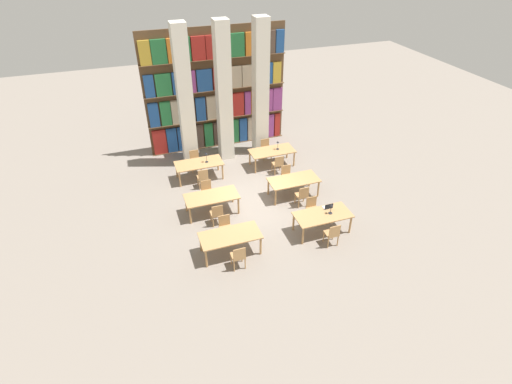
{
  "coord_description": "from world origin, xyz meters",
  "views": [
    {
      "loc": [
        -4.05,
        -11.91,
        9.07
      ],
      "look_at": [
        0.0,
        -0.24,
        0.67
      ],
      "focal_mm": 28.0,
      "sensor_mm": 36.0,
      "label": 1
    }
  ],
  "objects": [
    {
      "name": "chair_1",
      "position": [
        -1.58,
        -1.63,
        0.49
      ],
      "size": [
        0.42,
        0.4,
        0.89
      ],
      "rotation": [
        0.0,
        0.0,
        3.14
      ],
      "color": "tan",
      "rests_on": "ground_plane"
    },
    {
      "name": "desk_lamp_1",
      "position": [
        -1.25,
        2.44,
        1.05
      ],
      "size": [
        0.14,
        0.14,
        0.46
      ],
      "color": "#232328",
      "rests_on": "reading_table_4"
    },
    {
      "name": "chair_9",
      "position": [
        -1.6,
        3.23,
        0.49
      ],
      "size": [
        0.42,
        0.4,
        0.89
      ],
      "rotation": [
        0.0,
        0.0,
        3.14
      ],
      "color": "tan",
      "rests_on": "ground_plane"
    },
    {
      "name": "chair_2",
      "position": [
        1.68,
        -3.14,
        0.49
      ],
      "size": [
        0.42,
        0.4,
        0.89
      ],
      "color": "tan",
      "rests_on": "ground_plane"
    },
    {
      "name": "chair_0",
      "position": [
        -1.58,
        -3.15,
        0.49
      ],
      "size": [
        0.42,
        0.4,
        0.89
      ],
      "color": "tan",
      "rests_on": "ground_plane"
    },
    {
      "name": "reading_table_2",
      "position": [
        -1.66,
        -0.06,
        0.67
      ],
      "size": [
        1.97,
        0.95,
        0.74
      ],
      "color": "tan",
      "rests_on": "ground_plane"
    },
    {
      "name": "reading_table_4",
      "position": [
        -1.58,
        2.47,
        0.67
      ],
      "size": [
        1.97,
        0.95,
        0.74
      ],
      "color": "tan",
      "rests_on": "ground_plane"
    },
    {
      "name": "reading_table_5",
      "position": [
        1.69,
        2.49,
        0.67
      ],
      "size": [
        1.97,
        0.95,
        0.74
      ],
      "color": "tan",
      "rests_on": "ground_plane"
    },
    {
      "name": "laptop",
      "position": [
        2.02,
        -2.11,
        0.78
      ],
      "size": [
        0.32,
        0.22,
        0.21
      ],
      "rotation": [
        0.0,
        0.0,
        3.14
      ],
      "color": "silver",
      "rests_on": "reading_table_1"
    },
    {
      "name": "chair_10",
      "position": [
        1.69,
        1.73,
        0.49
      ],
      "size": [
        0.42,
        0.4,
        0.89
      ],
      "color": "tan",
      "rests_on": "ground_plane"
    },
    {
      "name": "desk_lamp_2",
      "position": [
        1.97,
        2.52,
        1.01
      ],
      "size": [
        0.14,
        0.14,
        0.4
      ],
      "color": "#232328",
      "rests_on": "reading_table_5"
    },
    {
      "name": "chair_7",
      "position": [
        1.68,
        0.75,
        0.49
      ],
      "size": [
        0.42,
        0.4,
        0.89
      ],
      "rotation": [
        0.0,
        0.0,
        3.14
      ],
      "color": "tan",
      "rests_on": "ground_plane"
    },
    {
      "name": "chair_6",
      "position": [
        1.68,
        -0.77,
        0.49
      ],
      "size": [
        0.42,
        0.4,
        0.89
      ],
      "color": "tan",
      "rests_on": "ground_plane"
    },
    {
      "name": "desk_lamp_0",
      "position": [
        1.95,
        -2.42,
        1.0
      ],
      "size": [
        0.14,
        0.14,
        0.39
      ],
      "color": "#232328",
      "rests_on": "reading_table_1"
    },
    {
      "name": "reading_table_1",
      "position": [
        1.69,
        -2.39,
        0.67
      ],
      "size": [
        1.97,
        0.95,
        0.74
      ],
      "color": "tan",
      "rests_on": "ground_plane"
    },
    {
      "name": "pillar_right",
      "position": [
        1.65,
        3.93,
        3.0
      ],
      "size": [
        0.6,
        0.6,
        6.0
      ],
      "color": "silver",
      "rests_on": "ground_plane"
    },
    {
      "name": "pillar_center",
      "position": [
        0.0,
        3.93,
        3.0
      ],
      "size": [
        0.6,
        0.6,
        6.0
      ],
      "color": "silver",
      "rests_on": "ground_plane"
    },
    {
      "name": "chair_11",
      "position": [
        1.69,
        3.24,
        0.49
      ],
      "size": [
        0.42,
        0.4,
        0.89
      ],
      "rotation": [
        0.0,
        0.0,
        3.14
      ],
      "color": "tan",
      "rests_on": "ground_plane"
    },
    {
      "name": "chair_8",
      "position": [
        -1.6,
        1.72,
        0.49
      ],
      "size": [
        0.42,
        0.4,
        0.89
      ],
      "color": "tan",
      "rests_on": "ground_plane"
    },
    {
      "name": "chair_4",
      "position": [
        -1.67,
        -0.81,
        0.49
      ],
      "size": [
        0.42,
        0.4,
        0.89
      ],
      "color": "tan",
      "rests_on": "ground_plane"
    },
    {
      "name": "pillar_left",
      "position": [
        -1.65,
        3.93,
        3.0
      ],
      "size": [
        0.6,
        0.6,
        6.0
      ],
      "color": "silver",
      "rests_on": "ground_plane"
    },
    {
      "name": "reading_table_0",
      "position": [
        -1.62,
        -2.39,
        0.67
      ],
      "size": [
        1.97,
        0.95,
        0.74
      ],
      "color": "tan",
      "rests_on": "ground_plane"
    },
    {
      "name": "chair_3",
      "position": [
        1.68,
        -1.63,
        0.49
      ],
      "size": [
        0.42,
        0.4,
        0.89
      ],
      "rotation": [
        0.0,
        0.0,
        3.14
      ],
      "color": "tan",
      "rests_on": "ground_plane"
    },
    {
      "name": "bookshelf_bank",
      "position": [
        0.0,
        5.2,
        2.58
      ],
      "size": [
        6.47,
        0.35,
        5.5
      ],
      "color": "brown",
      "rests_on": "ground_plane"
    },
    {
      "name": "reading_table_3",
      "position": [
        1.64,
        -0.01,
        0.67
      ],
      "size": [
        1.97,
        0.95,
        0.74
      ],
      "color": "tan",
      "rests_on": "ground_plane"
    },
    {
      "name": "chair_5",
      "position": [
        -1.67,
        0.7,
        0.49
      ],
      "size": [
        0.42,
        0.4,
        0.89
      ],
      "rotation": [
        0.0,
        0.0,
        3.14
      ],
      "color": "tan",
      "rests_on": "ground_plane"
    },
    {
      "name": "ground_plane",
      "position": [
        0.0,
        0.0,
        0.0
      ],
      "size": [
        40.0,
        40.0,
        0.0
      ],
      "primitive_type": "plane",
      "color": "gray"
    }
  ]
}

